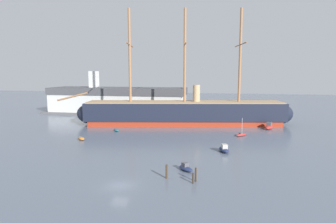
% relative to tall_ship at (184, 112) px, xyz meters
% --- Properties ---
extents(ground_plane, '(400.00, 400.00, 0.00)m').
position_rel_tall_ship_xyz_m(ground_plane, '(-2.41, -52.62, -3.95)').
color(ground_plane, slate).
extents(tall_ship, '(74.92, 21.03, 36.28)m').
position_rel_tall_ship_xyz_m(tall_ship, '(0.00, 0.00, 0.00)').
color(tall_ship, maroon).
rests_on(tall_ship, ground).
extents(motorboat_foreground_right, '(3.27, 3.25, 1.37)m').
position_rel_tall_ship_xyz_m(motorboat_foreground_right, '(6.27, -44.13, -3.47)').
color(motorboat_foreground_right, '#1E284C').
rests_on(motorboat_foreground_right, ground).
extents(dinghy_mid_left, '(2.87, 2.82, 0.66)m').
position_rel_tall_ship_xyz_m(dinghy_mid_left, '(-22.28, -26.21, -3.62)').
color(dinghy_mid_left, orange).
rests_on(dinghy_mid_left, ground).
extents(motorboat_mid_right, '(2.84, 4.39, 1.71)m').
position_rel_tall_ship_xyz_m(motorboat_mid_right, '(12.66, -30.78, -3.35)').
color(motorboat_mid_right, '#1E284C').
rests_on(motorboat_mid_right, ground).
extents(dinghy_alongside_bow, '(2.58, 2.76, 0.62)m').
position_rel_tall_ship_xyz_m(dinghy_alongside_bow, '(-17.61, -14.38, -3.64)').
color(dinghy_alongside_bow, '#236670').
rests_on(dinghy_alongside_bow, ground).
extents(sailboat_alongside_stern, '(3.39, 3.34, 4.77)m').
position_rel_tall_ship_xyz_m(sailboat_alongside_stern, '(17.08, -14.21, -3.55)').
color(sailboat_alongside_stern, '#B22D28').
rests_on(sailboat_alongside_stern, ground).
extents(sailboat_far_left, '(4.86, 1.49, 6.31)m').
position_rel_tall_ship_xyz_m(sailboat_far_left, '(-28.32, 1.88, -3.42)').
color(sailboat_far_left, gold).
rests_on(sailboat_far_left, ground).
extents(motorboat_far_right, '(3.61, 5.08, 1.97)m').
position_rel_tall_ship_xyz_m(motorboat_far_right, '(25.64, -2.58, -3.26)').
color(motorboat_far_right, '#B22D28').
rests_on(motorboat_far_right, ground).
extents(dinghy_distant_centre, '(1.39, 2.05, 0.45)m').
position_rel_tall_ship_xyz_m(dinghy_distant_centre, '(-1.15, 11.35, -3.73)').
color(dinghy_distant_centre, gray).
rests_on(dinghy_distant_centre, ground).
extents(mooring_piling_nearest, '(0.31, 0.31, 1.59)m').
position_rel_tall_ship_xyz_m(mooring_piling_nearest, '(8.12, -49.60, -3.16)').
color(mooring_piling_nearest, '#382B1E').
rests_on(mooring_piling_nearest, ground).
extents(mooring_piling_left_pair, '(0.29, 0.29, 2.18)m').
position_rel_tall_ship_xyz_m(mooring_piling_left_pair, '(8.44, -48.80, -2.86)').
color(mooring_piling_left_pair, '#382B1E').
rests_on(mooring_piling_left_pair, ground).
extents(mooring_piling_right_pair, '(0.38, 0.38, 2.22)m').
position_rel_tall_ship_xyz_m(mooring_piling_right_pair, '(3.82, -48.32, -2.84)').
color(mooring_piling_right_pair, '#423323').
rests_on(mooring_piling_right_pair, ground).
extents(dockside_warehouse_left, '(59.95, 17.41, 17.21)m').
position_rel_tall_ship_xyz_m(dockside_warehouse_left, '(-30.49, 20.93, 1.31)').
color(dockside_warehouse_left, '#565659').
rests_on(dockside_warehouse_left, ground).
extents(seagull_in_flight, '(0.94, 0.64, 0.13)m').
position_rel_tall_ship_xyz_m(seagull_in_flight, '(6.78, -20.19, 13.78)').
color(seagull_in_flight, silver).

